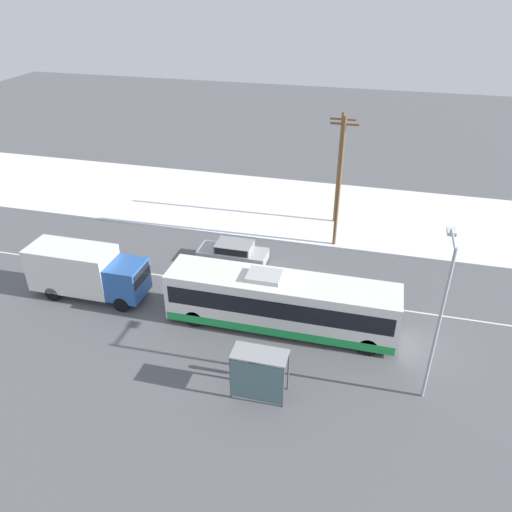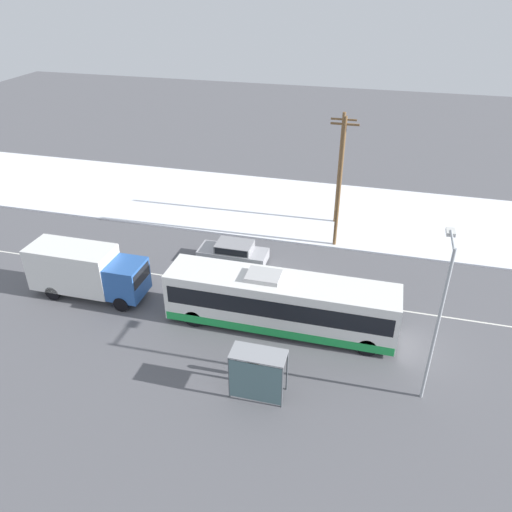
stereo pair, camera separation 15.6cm
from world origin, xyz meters
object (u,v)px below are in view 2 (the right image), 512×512
sedan_car (234,252)px  bus_shelter (257,370)px  streetlamp (440,306)px  utility_pole_snowlot (339,168)px  city_bus (280,303)px  box_truck (85,270)px  utility_pole_roadside (340,183)px  pedestrian_at_stop (253,361)px

sedan_car → bus_shelter: size_ratio=1.82×
bus_shelter → streetlamp: (7.32, 2.36, 3.20)m
bus_shelter → utility_pole_snowlot: utility_pole_snowlot is taller
city_bus → streetlamp: (7.44, -3.04, 3.28)m
box_truck → streetlamp: size_ratio=0.88×
streetlamp → box_truck: bearing=170.7°
box_truck → utility_pole_roadside: size_ratio=0.76×
city_bus → bus_shelter: (0.12, -5.39, 0.09)m
box_truck → bus_shelter: 13.08m
streetlamp → utility_pole_snowlot: utility_pole_snowlot is taller
city_bus → bus_shelter: size_ratio=4.93×
city_bus → pedestrian_at_stop: size_ratio=7.43×
pedestrian_at_stop → box_truck: bearing=159.3°
streetlamp → utility_pole_snowlot: size_ratio=0.93×
sedan_car → utility_pole_snowlot: utility_pole_snowlot is taller
box_truck → utility_pole_snowlot: (13.12, 13.50, 2.71)m
pedestrian_at_stop → bus_shelter: 1.45m
pedestrian_at_stop → utility_pole_roadside: 14.77m
bus_shelter → streetlamp: 8.33m
pedestrian_at_stop → sedan_car: bearing=111.9°
sedan_car → bus_shelter: bus_shelter is taller
bus_shelter → streetlamp: bearing=17.8°
bus_shelter → utility_pole_roadside: bearing=83.8°
box_truck → bus_shelter: bearing=-24.9°
box_truck → bus_shelter: (11.87, -5.50, -0.04)m
city_bus → utility_pole_snowlot: size_ratio=1.46×
sedan_car → city_bus: bearing=126.8°
box_truck → utility_pole_roadside: utility_pole_roadside is taller
city_bus → sedan_car: bearing=126.8°
pedestrian_at_stop → streetlamp: bearing=8.4°
box_truck → pedestrian_at_stop: size_ratio=4.16×
sedan_car → utility_pole_roadside: (6.23, 3.99, 3.97)m
utility_pole_roadside → utility_pole_snowlot: size_ratio=1.08×
pedestrian_at_stop → streetlamp: streetlamp is taller
sedan_car → utility_pole_snowlot: size_ratio=0.54×
sedan_car → box_truck: bearing=38.6°
box_truck → sedan_car: 9.39m
pedestrian_at_stop → utility_pole_snowlot: utility_pole_snowlot is taller
box_truck → bus_shelter: box_truck is taller
city_bus → box_truck: 11.75m
bus_shelter → pedestrian_at_stop: bearing=112.4°
city_bus → utility_pole_snowlot: 13.97m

